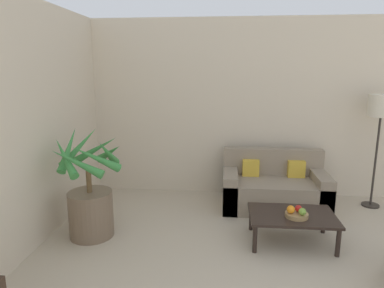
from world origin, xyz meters
TOP-DOWN VIEW (x-y plane):
  - wall_back at (0.00, 5.76)m, footprint 8.35×0.06m
  - potted_palm at (-2.87, 4.09)m, footprint 0.84×0.85m
  - sofa_loveseat at (-0.60, 5.19)m, footprint 1.45×0.78m
  - floor_lamp at (0.81, 5.35)m, footprint 0.36×0.36m
  - coffee_table at (-0.54, 4.15)m, footprint 0.96×0.63m
  - fruit_bowl at (-0.51, 4.08)m, footprint 0.25×0.25m
  - apple_red at (-0.49, 4.12)m, footprint 0.08×0.08m
  - apple_green at (-0.46, 4.03)m, footprint 0.08×0.08m
  - orange_fruit at (-0.58, 4.07)m, footprint 0.09×0.09m

SIDE VIEW (x-z plane):
  - sofa_loveseat at x=-0.60m, z-range -0.12..0.67m
  - coffee_table at x=-0.54m, z-range 0.13..0.47m
  - fruit_bowl at x=-0.51m, z-range 0.34..0.39m
  - apple_red at x=-0.49m, z-range 0.39..0.47m
  - apple_green at x=-0.46m, z-range 0.39..0.47m
  - orange_fruit at x=-0.58m, z-range 0.39..0.48m
  - potted_palm at x=-2.87m, z-range -0.19..1.11m
  - wall_back at x=0.00m, z-range 0.00..2.70m
  - floor_lamp at x=0.81m, z-range 0.58..2.19m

